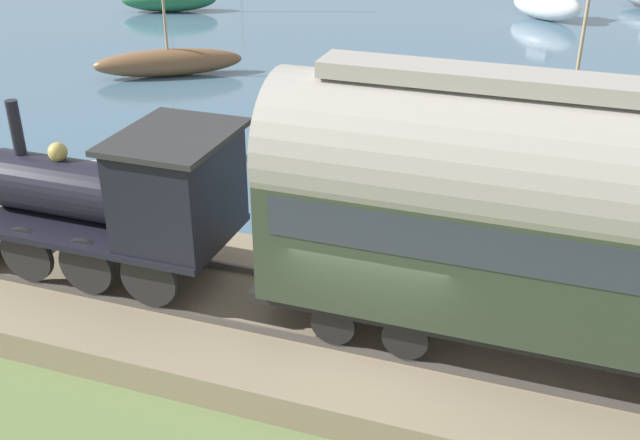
{
  "coord_description": "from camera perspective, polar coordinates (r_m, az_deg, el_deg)",
  "views": [
    {
      "loc": [
        -10.04,
        -2.53,
        8.13
      ],
      "look_at": [
        2.74,
        1.92,
        1.23
      ],
      "focal_mm": 42.0,
      "sensor_mm": 36.0,
      "label": 1
    }
  ],
  "objects": [
    {
      "name": "sailboat_white",
      "position": [
        40.57,
        16.9,
        15.55
      ],
      "size": [
        3.08,
        4.0,
        8.96
      ],
      "rotation": [
        0.0,
        0.0,
        -0.52
      ],
      "color": "white",
      "rests_on": "harbor_water"
    },
    {
      "name": "rowboat_mid_harbor",
      "position": [
        22.14,
        -9.2,
        5.57
      ],
      "size": [
        1.48,
        3.1,
        0.32
      ],
      "rotation": [
        0.0,
        0.0,
        -0.17
      ],
      "color": "silver",
      "rests_on": "harbor_water"
    },
    {
      "name": "steam_locomotive",
      "position": [
        14.1,
        -14.39,
        1.94
      ],
      "size": [
        2.38,
        5.31,
        3.21
      ],
      "color": "black",
      "rests_on": "rail_embankment"
    },
    {
      "name": "passenger_coach",
      "position": [
        11.65,
        18.57,
        0.28
      ],
      "size": [
        2.43,
        9.68,
        4.56
      ],
      "color": "black",
      "rests_on": "rail_embankment"
    },
    {
      "name": "sailboat_brown",
      "position": [
        29.76,
        -11.46,
        11.72
      ],
      "size": [
        3.85,
        5.3,
        5.46
      ],
      "rotation": [
        0.0,
        0.0,
        0.56
      ],
      "color": "brown",
      "rests_on": "harbor_water"
    },
    {
      "name": "sailboat_red",
      "position": [
        23.23,
        18.35,
        6.47
      ],
      "size": [
        3.69,
        6.33,
        8.53
      ],
      "rotation": [
        0.0,
        0.0,
        0.4
      ],
      "color": "#B72D23",
      "rests_on": "harbor_water"
    },
    {
      "name": "rowboat_off_pier",
      "position": [
        20.79,
        -18.35,
        3.34
      ],
      "size": [
        2.31,
        2.16,
        0.52
      ],
      "rotation": [
        0.0,
        0.0,
        0.88
      ],
      "color": "beige",
      "rests_on": "harbor_water"
    },
    {
      "name": "ground_plane",
      "position": [
        13.17,
        4.07,
        -11.22
      ],
      "size": [
        200.0,
        200.0,
        0.0
      ],
      "primitive_type": "plane",
      "color": "#607542"
    },
    {
      "name": "rail_embankment",
      "position": [
        13.38,
        4.68,
        -9.02
      ],
      "size": [
        4.72,
        56.0,
        0.68
      ],
      "color": "#84755B",
      "rests_on": "ground"
    }
  ]
}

